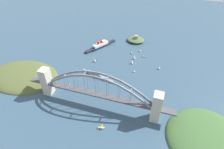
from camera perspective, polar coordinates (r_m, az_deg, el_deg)
The scene contains 18 objects.
ground_plane at distance 328.55m, azimuth -4.35°, elevation -9.25°, with size 1400.00×1400.00×0.00m, color #334C60.
harbor_arch_bridge at distance 307.99m, azimuth -4.60°, elevation -5.66°, with size 257.17×16.96×68.48m.
headland_west_shore at distance 427.48m, azimuth -26.02°, elevation -0.60°, with size 151.68×108.78×22.02m.
headland_east_shore at distance 316.48m, azimuth 27.02°, elevation -17.73°, with size 119.18×120.28×24.43m.
ocean_liner at distance 482.93m, azimuth -3.54°, elevation 9.00°, with size 54.83×85.71×18.23m.
naval_cruiser at distance 383.90m, azimuth -4.52°, elevation -0.24°, with size 75.81×22.32×17.48m.
fort_island_mid_harbor at distance 514.68m, azimuth 7.35°, elevation 10.66°, with size 46.50×41.88×17.76m.
seaplane_taxiing_near_bridge at distance 295.63m, azimuth -3.26°, elevation -16.00°, with size 10.07×7.72×5.10m.
small_boat_0 at distance 397.22m, azimuth 6.88°, elevation 1.14°, with size 5.89×4.54×7.09m.
small_boat_1 at distance 427.20m, azimuth -5.35°, elevation 4.54°, with size 6.35×9.53×11.24m.
small_boat_2 at distance 359.19m, azimuth 6.27°, elevation -4.12°, with size 12.53×3.41×2.06m.
small_boat_3 at distance 460.31m, azimuth 6.02°, elevation 6.59°, with size 4.73×10.23×2.43m.
small_boat_4 at distance 421.17m, azimuth 6.21°, elevation 3.96°, with size 6.49×9.80×11.52m.
small_boat_5 at distance 415.71m, azimuth 14.35°, elevation 2.13°, with size 6.10×7.86×9.05m.
small_boat_6 at distance 438.28m, azimuth 6.96°, elevation 5.37°, with size 7.10×8.97×11.05m.
small_boat_7 at distance 368.75m, azimuth -13.05°, elevation -3.09°, with size 6.76×4.97×8.14m.
small_boat_8 at distance 470.28m, azimuth 8.67°, elevation 7.44°, with size 6.22×3.77×7.11m.
small_boat_9 at distance 450.67m, azimuth 9.77°, elevation 5.44°, with size 10.34×2.55×2.28m.
Camera 1 is at (92.10, -201.50, 242.61)m, focal length 29.61 mm.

